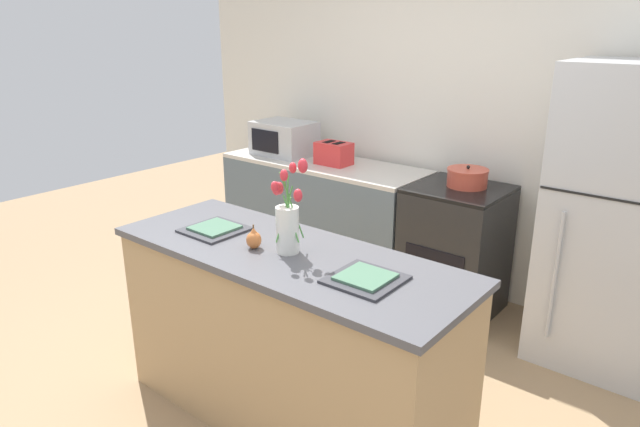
% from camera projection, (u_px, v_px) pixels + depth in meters
% --- Properties ---
extents(ground_plane, '(10.00, 10.00, 0.00)m').
position_uv_depth(ground_plane, '(290.00, 417.00, 2.95)').
color(ground_plane, '#997A56').
extents(back_wall, '(5.20, 0.08, 2.70)m').
position_uv_depth(back_wall, '(478.00, 110.00, 3.98)').
color(back_wall, silver).
rests_on(back_wall, ground_plane).
extents(kitchen_island, '(1.80, 0.66, 0.93)m').
position_uv_depth(kitchen_island, '(288.00, 338.00, 2.80)').
color(kitchen_island, tan).
rests_on(kitchen_island, ground_plane).
extents(back_counter, '(1.68, 0.60, 0.90)m').
position_uv_depth(back_counter, '(324.00, 216.00, 4.61)').
color(back_counter, slate).
rests_on(back_counter, ground_plane).
extents(stove_range, '(0.60, 0.61, 0.90)m').
position_uv_depth(stove_range, '(455.00, 250.00, 3.92)').
color(stove_range, black).
rests_on(stove_range, ground_plane).
extents(refrigerator, '(0.68, 0.67, 1.75)m').
position_uv_depth(refrigerator, '(615.00, 221.00, 3.21)').
color(refrigerator, '#B7BABC').
rests_on(refrigerator, ground_plane).
extents(flower_vase, '(0.17, 0.17, 0.44)m').
position_uv_depth(flower_vase, '(288.00, 220.00, 2.59)').
color(flower_vase, silver).
rests_on(flower_vase, kitchen_island).
extents(pear_figurine, '(0.07, 0.07, 0.12)m').
position_uv_depth(pear_figurine, '(254.00, 239.00, 2.67)').
color(pear_figurine, '#C66B33').
rests_on(pear_figurine, kitchen_island).
extents(plate_setting_left, '(0.29, 0.29, 0.02)m').
position_uv_depth(plate_setting_left, '(215.00, 229.00, 2.90)').
color(plate_setting_left, '#333338').
rests_on(plate_setting_left, kitchen_island).
extents(plate_setting_right, '(0.29, 0.29, 0.02)m').
position_uv_depth(plate_setting_right, '(365.00, 278.00, 2.35)').
color(plate_setting_right, '#333338').
rests_on(plate_setting_right, kitchen_island).
extents(toaster, '(0.28, 0.18, 0.17)m').
position_uv_depth(toaster, '(334.00, 153.00, 4.36)').
color(toaster, red).
rests_on(toaster, back_counter).
extents(cooking_pot, '(0.27, 0.27, 0.15)m').
position_uv_depth(cooking_pot, '(467.00, 178.00, 3.78)').
color(cooking_pot, '#CC4C38').
rests_on(cooking_pot, stove_range).
extents(microwave, '(0.48, 0.37, 0.27)m').
position_uv_depth(microwave, '(284.00, 138.00, 4.67)').
color(microwave, '#B7BABC').
rests_on(microwave, back_counter).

